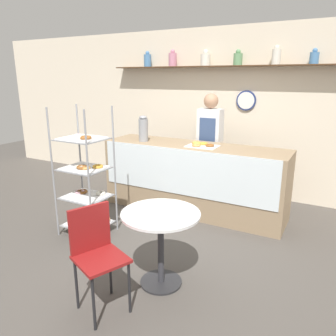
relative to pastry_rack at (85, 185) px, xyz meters
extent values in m
plane|color=#4C4742|center=(0.89, 0.09, -0.64)|extent=(14.00, 14.00, 0.00)
cube|color=beige|center=(0.89, 2.39, 0.71)|extent=(10.00, 0.06, 2.70)
cube|color=#4C331E|center=(0.89, 2.24, 1.45)|extent=(3.91, 0.24, 0.02)
cylinder|color=#4C7FB2|center=(-0.45, 2.24, 1.56)|extent=(0.13, 0.13, 0.21)
sphere|color=#4C7FB2|center=(-0.45, 2.24, 1.69)|extent=(0.07, 0.07, 0.07)
cylinder|color=#CC7F99|center=(0.04, 2.24, 1.57)|extent=(0.14, 0.14, 0.21)
sphere|color=#CC7F99|center=(0.04, 2.24, 1.70)|extent=(0.07, 0.07, 0.07)
cylinder|color=silver|center=(0.64, 2.24, 1.55)|extent=(0.16, 0.16, 0.18)
sphere|color=silver|center=(0.64, 2.24, 1.67)|extent=(0.09, 0.09, 0.09)
cylinder|color=#669966|center=(1.17, 2.24, 1.55)|extent=(0.14, 0.14, 0.18)
sphere|color=#669966|center=(1.17, 2.24, 1.66)|extent=(0.07, 0.07, 0.07)
cylinder|color=silver|center=(1.73, 2.24, 1.57)|extent=(0.13, 0.13, 0.22)
sphere|color=silver|center=(1.73, 2.24, 1.70)|extent=(0.07, 0.07, 0.07)
cylinder|color=#4C7FB2|center=(2.25, 2.24, 1.54)|extent=(0.12, 0.12, 0.16)
sphere|color=#4C7FB2|center=(2.25, 2.24, 1.64)|extent=(0.07, 0.07, 0.07)
cylinder|color=navy|center=(1.31, 2.35, 0.93)|extent=(0.31, 0.03, 0.31)
cylinder|color=white|center=(1.31, 2.33, 0.93)|extent=(0.27, 0.00, 0.27)
cube|color=#937A5B|center=(0.89, 1.28, -0.14)|extent=(2.65, 0.68, 1.00)
cube|color=silver|center=(0.89, 0.94, 0.04)|extent=(2.55, 0.01, 0.64)
cylinder|color=gray|center=(-0.27, -0.24, 0.16)|extent=(0.02, 0.02, 1.60)
cylinder|color=gray|center=(0.29, -0.24, 0.16)|extent=(0.02, 0.02, 1.60)
cylinder|color=gray|center=(-0.27, 0.23, 0.16)|extent=(0.02, 0.02, 1.60)
cylinder|color=gray|center=(0.29, 0.23, 0.16)|extent=(0.02, 0.02, 1.60)
cube|color=gray|center=(0.01, -0.01, -0.52)|extent=(0.54, 0.46, 0.01)
cube|color=white|center=(0.01, -0.01, -0.50)|extent=(0.48, 0.40, 0.01)
ellipsoid|color=#B27F47|center=(-0.10, -0.11, -0.46)|extent=(0.20, 0.10, 0.08)
ellipsoid|color=tan|center=(0.17, 0.14, -0.47)|extent=(0.17, 0.09, 0.07)
ellipsoid|color=tan|center=(-0.17, 0.10, -0.46)|extent=(0.18, 0.12, 0.08)
ellipsoid|color=#B27F47|center=(-0.02, 0.08, -0.47)|extent=(0.21, 0.12, 0.06)
ellipsoid|color=#B27F47|center=(-0.10, 0.03, -0.46)|extent=(0.23, 0.12, 0.08)
cube|color=gray|center=(0.01, -0.01, -0.15)|extent=(0.54, 0.46, 0.01)
cube|color=white|center=(0.01, -0.01, -0.14)|extent=(0.48, 0.40, 0.01)
torus|color=brown|center=(-0.10, 0.05, -0.12)|extent=(0.13, 0.13, 0.03)
torus|color=#EAB2C1|center=(-0.12, 0.03, -0.12)|extent=(0.12, 0.12, 0.03)
torus|color=silver|center=(0.15, 0.10, -0.12)|extent=(0.12, 0.12, 0.04)
cube|color=gray|center=(0.01, -0.01, 0.21)|extent=(0.54, 0.46, 0.01)
cube|color=white|center=(0.01, -0.01, 0.22)|extent=(0.48, 0.40, 0.01)
torus|color=tan|center=(0.09, -0.06, 0.25)|extent=(0.11, 0.11, 0.03)
torus|color=brown|center=(0.04, -0.07, 0.25)|extent=(0.13, 0.13, 0.04)
torus|color=silver|center=(-0.03, -0.06, 0.24)|extent=(0.11, 0.11, 0.03)
torus|color=gold|center=(0.17, 0.06, 0.25)|extent=(0.13, 0.13, 0.03)
cube|color=gray|center=(0.01, -0.01, 0.58)|extent=(0.54, 0.46, 0.01)
cube|color=white|center=(0.01, -0.01, 0.59)|extent=(0.48, 0.40, 0.01)
torus|color=brown|center=(0.08, -0.01, 0.61)|extent=(0.11, 0.11, 0.03)
torus|color=#EAB2C1|center=(-0.06, 0.00, 0.61)|extent=(0.11, 0.11, 0.04)
torus|color=silver|center=(0.02, -0.08, 0.61)|extent=(0.13, 0.13, 0.03)
torus|color=brown|center=(0.11, -0.05, 0.61)|extent=(0.13, 0.13, 0.04)
cube|color=#282833|center=(0.92, 1.82, -0.15)|extent=(0.22, 0.19, 0.97)
cube|color=silver|center=(0.92, 1.82, 0.58)|extent=(0.36, 0.22, 0.49)
cube|color=#334770|center=(0.92, 1.70, 0.49)|extent=(0.25, 0.01, 0.41)
sphere|color=tan|center=(0.92, 1.82, 0.94)|extent=(0.22, 0.22, 0.22)
cylinder|color=#262628|center=(1.36, -0.50, -0.63)|extent=(0.40, 0.40, 0.02)
cylinder|color=#333338|center=(1.36, -0.50, -0.27)|extent=(0.06, 0.06, 0.69)
cylinder|color=white|center=(1.36, -0.50, 0.08)|extent=(0.73, 0.73, 0.02)
cylinder|color=black|center=(1.20, -1.28, -0.40)|extent=(0.02, 0.02, 0.48)
cylinder|color=black|center=(1.33, -0.98, -0.40)|extent=(0.02, 0.02, 0.48)
cylinder|color=black|center=(0.91, -1.15, -0.40)|extent=(0.02, 0.02, 0.48)
cylinder|color=black|center=(1.03, -0.85, -0.40)|extent=(0.02, 0.02, 0.48)
cube|color=maroon|center=(1.12, -1.06, -0.15)|extent=(0.50, 0.50, 0.03)
cube|color=maroon|center=(0.96, -1.00, 0.06)|extent=(0.17, 0.34, 0.40)
cylinder|color=gray|center=(0.11, 1.18, 0.53)|extent=(0.14, 0.14, 0.33)
ellipsoid|color=gray|center=(0.11, 1.18, 0.71)|extent=(0.12, 0.12, 0.06)
cube|color=white|center=(1.04, 1.23, 0.37)|extent=(0.42, 0.31, 0.01)
torus|color=tan|center=(0.98, 1.15, 0.39)|extent=(0.12, 0.12, 0.03)
torus|color=gold|center=(1.03, 1.31, 0.39)|extent=(0.12, 0.12, 0.03)
torus|color=brown|center=(1.15, 1.23, 0.39)|extent=(0.12, 0.12, 0.03)
torus|color=gold|center=(0.95, 1.26, 0.39)|extent=(0.12, 0.12, 0.04)
torus|color=tan|center=(0.91, 1.30, 0.39)|extent=(0.12, 0.12, 0.04)
camera|label=1|loc=(2.73, -2.89, 1.29)|focal=35.00mm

